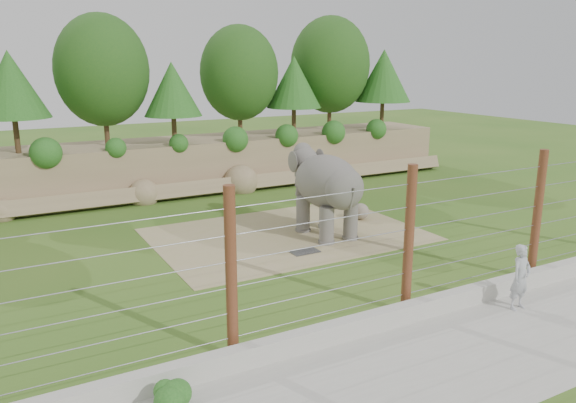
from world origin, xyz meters
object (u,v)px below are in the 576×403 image
barrier_fence (409,240)px  zookeeper (521,277)px  elephant (327,194)px  stone_ball (361,211)px

barrier_fence → zookeeper: barrier_fence is taller
elephant → zookeeper: elephant is taller
elephant → stone_ball: 2.99m
elephant → barrier_fence: bearing=-104.4°
stone_ball → barrier_fence: barrier_fence is taller
zookeeper → elephant: bearing=92.0°
elephant → stone_ball: elephant is taller
elephant → barrier_fence: size_ratio=0.20×
elephant → barrier_fence: barrier_fence is taller
barrier_fence → zookeeper: bearing=-26.0°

